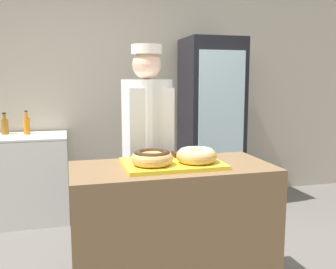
{
  "coord_description": "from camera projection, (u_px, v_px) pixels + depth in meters",
  "views": [
    {
      "loc": [
        -0.61,
        -2.17,
        1.42
      ],
      "look_at": [
        0.0,
        0.1,
        1.08
      ],
      "focal_mm": 40.0,
      "sensor_mm": 36.0,
      "label": 1
    }
  ],
  "objects": [
    {
      "name": "wall_back",
      "position": [
        122.0,
        86.0,
        4.28
      ],
      "size": [
        8.0,
        0.06,
        2.7
      ],
      "color": "#BCB29E",
      "rests_on": "ground_plane"
    },
    {
      "name": "brownie_back_left",
      "position": [
        154.0,
        156.0,
        2.42
      ],
      "size": [
        0.08,
        0.08,
        0.03
      ],
      "color": "#382111",
      "rests_on": "serving_tray"
    },
    {
      "name": "bottle_orange",
      "position": [
        27.0,
        125.0,
        3.82
      ],
      "size": [
        0.06,
        0.06,
        0.24
      ],
      "color": "orange",
      "rests_on": "chest_freezer"
    },
    {
      "name": "donut_light_glaze",
      "position": [
        197.0,
        155.0,
        2.29
      ],
      "size": [
        0.25,
        0.25,
        0.09
      ],
      "color": "tan",
      "rests_on": "serving_tray"
    },
    {
      "name": "display_counter",
      "position": [
        172.0,
        235.0,
        2.38
      ],
      "size": [
        1.24,
        0.6,
        0.9
      ],
      "color": "brown",
      "rests_on": "ground_plane"
    },
    {
      "name": "brownie_back_right",
      "position": [
        179.0,
        154.0,
        2.46
      ],
      "size": [
        0.08,
        0.08,
        0.03
      ],
      "color": "#382111",
      "rests_on": "serving_tray"
    },
    {
      "name": "chest_freezer",
      "position": [
        15.0,
        178.0,
        3.77
      ],
      "size": [
        1.04,
        0.6,
        0.87
      ],
      "color": "silver",
      "rests_on": "ground_plane"
    },
    {
      "name": "bottle_amber",
      "position": [
        5.0,
        126.0,
        3.82
      ],
      "size": [
        0.07,
        0.07,
        0.22
      ],
      "color": "#99661E",
      "rests_on": "chest_freezer"
    },
    {
      "name": "baker_person",
      "position": [
        148.0,
        149.0,
        2.92
      ],
      "size": [
        0.39,
        0.39,
        1.69
      ],
      "color": "#4C4C51",
      "rests_on": "ground_plane"
    },
    {
      "name": "serving_tray",
      "position": [
        172.0,
        164.0,
        2.31
      ],
      "size": [
        0.6,
        0.42,
        0.02
      ],
      "color": "yellow",
      "rests_on": "display_counter"
    },
    {
      "name": "donut_chocolate_glaze",
      "position": [
        152.0,
        157.0,
        2.21
      ],
      "size": [
        0.25,
        0.25,
        0.09
      ],
      "color": "tan",
      "rests_on": "serving_tray"
    },
    {
      "name": "beverage_fridge",
      "position": [
        211.0,
        123.0,
        4.24
      ],
      "size": [
        0.62,
        0.6,
        1.88
      ],
      "color": "black",
      "rests_on": "ground_plane"
    }
  ]
}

